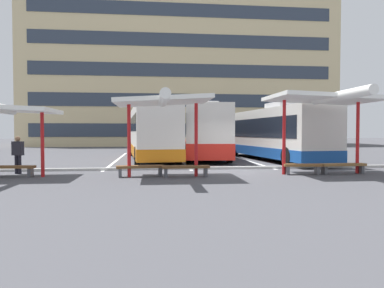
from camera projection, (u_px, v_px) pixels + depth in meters
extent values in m
plane|color=#47474C|center=(236.00, 171.00, 16.44)|extent=(160.00, 160.00, 0.00)
cube|color=#D1BC8C|center=(181.00, 67.00, 49.78)|extent=(39.74, 13.16, 21.74)
cube|color=#2D3847|center=(185.00, 130.00, 43.52)|extent=(36.56, 0.08, 1.59)
cube|color=#2D3847|center=(185.00, 100.00, 43.40)|extent=(36.56, 0.08, 1.59)
cube|color=#2D3847|center=(185.00, 70.00, 43.27)|extent=(36.56, 0.08, 1.59)
cube|color=#2D3847|center=(185.00, 40.00, 43.15)|extent=(36.56, 0.08, 1.59)
cube|color=#2D3847|center=(185.00, 10.00, 43.02)|extent=(36.56, 0.08, 1.59)
cube|color=silver|center=(152.00, 132.00, 23.08)|extent=(3.40, 11.25, 3.04)
cube|color=orange|center=(152.00, 150.00, 23.12)|extent=(3.45, 11.29, 0.64)
cube|color=black|center=(152.00, 124.00, 23.07)|extent=(3.35, 10.37, 0.93)
cube|color=black|center=(146.00, 127.00, 28.47)|extent=(2.12, 0.27, 1.82)
cube|color=silver|center=(154.00, 104.00, 21.67)|extent=(1.64, 2.32, 0.36)
cylinder|color=black|center=(132.00, 149.00, 26.77)|extent=(0.39, 1.02, 1.00)
cylinder|color=black|center=(162.00, 149.00, 27.20)|extent=(0.39, 1.02, 1.00)
cylinder|color=black|center=(137.00, 156.00, 19.05)|extent=(0.39, 1.02, 1.00)
cylinder|color=black|center=(178.00, 155.00, 19.49)|extent=(0.39, 1.02, 1.00)
cube|color=silver|center=(204.00, 131.00, 24.99)|extent=(3.66, 12.52, 3.09)
cube|color=red|center=(204.00, 147.00, 25.02)|extent=(3.70, 12.56, 0.88)
cube|color=black|center=(204.00, 125.00, 24.97)|extent=(3.60, 11.54, 1.15)
cube|color=black|center=(201.00, 127.00, 31.11)|extent=(2.27, 0.28, 1.85)
cube|color=silver|center=(206.00, 105.00, 23.38)|extent=(1.74, 2.33, 0.36)
cylinder|color=black|center=(187.00, 147.00, 29.58)|extent=(0.39, 1.02, 1.00)
cylinder|color=black|center=(216.00, 147.00, 29.62)|extent=(0.39, 1.02, 1.00)
cylinder|color=black|center=(188.00, 154.00, 20.44)|extent=(0.39, 1.02, 1.00)
cylinder|color=black|center=(229.00, 154.00, 20.49)|extent=(0.39, 1.02, 1.00)
cube|color=silver|center=(273.00, 133.00, 22.79)|extent=(3.57, 11.85, 2.90)
cube|color=#194C9E|center=(272.00, 151.00, 22.83)|extent=(3.61, 11.90, 0.60)
cube|color=black|center=(273.00, 128.00, 22.78)|extent=(3.50, 10.93, 1.18)
cube|color=black|center=(242.00, 128.00, 28.46)|extent=(2.12, 0.29, 1.74)
cube|color=silver|center=(283.00, 106.00, 21.31)|extent=(1.66, 2.33, 0.36)
cylinder|color=black|center=(235.00, 149.00, 26.75)|extent=(0.40, 1.03, 1.00)
cylinder|color=black|center=(262.00, 149.00, 27.20)|extent=(0.40, 1.03, 1.00)
cylinder|color=black|center=(288.00, 157.00, 18.46)|extent=(0.40, 1.03, 1.00)
cylinder|color=black|center=(326.00, 156.00, 18.92)|extent=(0.40, 1.03, 1.00)
cube|color=white|center=(118.00, 160.00, 22.98)|extent=(0.16, 14.00, 0.01)
cube|color=white|center=(180.00, 159.00, 23.41)|extent=(0.16, 14.00, 0.01)
cube|color=white|center=(241.00, 159.00, 23.85)|extent=(0.16, 14.00, 0.01)
cube|color=white|center=(299.00, 158.00, 24.28)|extent=(0.16, 14.00, 0.01)
cylinder|color=red|center=(42.00, 144.00, 14.15)|extent=(0.14, 0.14, 2.61)
cube|color=white|center=(7.00, 109.00, 13.96)|extent=(3.62, 2.73, 0.31)
cube|color=brown|center=(9.00, 167.00, 14.15)|extent=(1.99, 0.60, 0.10)
cube|color=#4C4C51|center=(30.00, 173.00, 14.17)|extent=(0.15, 0.35, 0.35)
cylinder|color=red|center=(129.00, 140.00, 14.06)|extent=(0.14, 0.14, 2.94)
cylinder|color=red|center=(196.00, 140.00, 14.35)|extent=(0.14, 0.14, 2.94)
cube|color=white|center=(163.00, 101.00, 14.15)|extent=(3.67, 3.07, 0.35)
cylinder|color=white|center=(164.00, 98.00, 12.78)|extent=(0.36, 3.66, 0.36)
cube|color=brown|center=(140.00, 167.00, 14.26)|extent=(1.93, 0.65, 0.10)
cube|color=#4C4C51|center=(120.00, 173.00, 14.09)|extent=(0.16, 0.35, 0.35)
cube|color=#4C4C51|center=(160.00, 172.00, 14.45)|extent=(0.16, 0.35, 0.35)
cube|color=brown|center=(186.00, 167.00, 14.20)|extent=(1.89, 0.45, 0.10)
cube|color=#4C4C51|center=(166.00, 173.00, 14.11)|extent=(0.12, 0.34, 0.35)
cube|color=#4C4C51|center=(205.00, 172.00, 14.30)|extent=(0.12, 0.34, 0.35)
cylinder|color=red|center=(284.00, 137.00, 15.01)|extent=(0.14, 0.14, 3.12)
cylinder|color=red|center=(358.00, 137.00, 15.36)|extent=(0.14, 0.14, 3.12)
cube|color=white|center=(322.00, 99.00, 15.13)|extent=(4.28, 3.24, 0.31)
cylinder|color=white|center=(340.00, 96.00, 13.67)|extent=(0.36, 4.28, 0.36)
cube|color=brown|center=(302.00, 165.00, 14.96)|extent=(1.59, 0.56, 0.10)
cube|color=#4C4C51|center=(287.00, 170.00, 14.96)|extent=(0.15, 0.35, 0.35)
cube|color=#4C4C51|center=(317.00, 170.00, 14.98)|extent=(0.15, 0.35, 0.35)
cube|color=brown|center=(343.00, 165.00, 15.18)|extent=(2.01, 0.53, 0.10)
cube|color=#4C4C51|center=(324.00, 170.00, 15.05)|extent=(0.14, 0.34, 0.35)
cube|color=#4C4C51|center=(361.00, 170.00, 15.32)|extent=(0.14, 0.34, 0.35)
cube|color=#ADADA8|center=(232.00, 168.00, 17.20)|extent=(44.00, 0.24, 0.12)
cylinder|color=black|center=(16.00, 165.00, 15.24)|extent=(0.14, 0.14, 0.79)
cylinder|color=black|center=(20.00, 165.00, 15.20)|extent=(0.14, 0.14, 0.79)
cube|color=#26262D|center=(18.00, 148.00, 15.19)|extent=(0.51, 0.36, 0.59)
sphere|color=#936B4C|center=(18.00, 139.00, 15.18)|extent=(0.21, 0.21, 0.21)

